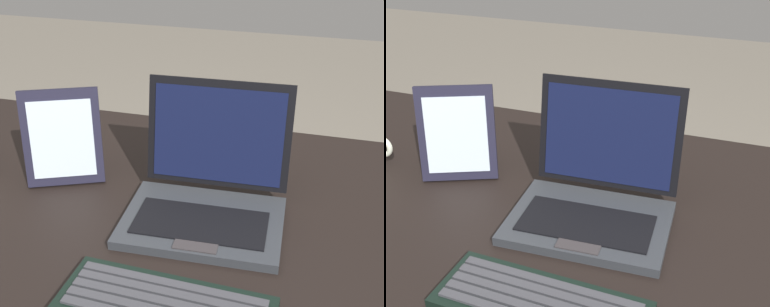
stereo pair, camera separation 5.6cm
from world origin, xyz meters
The scene contains 4 objects.
desk centered at (0.00, 0.00, 0.60)m, with size 1.69×0.82×0.71m.
laptop_front centered at (0.00, 0.00, 0.76)m, with size 0.30×0.26×0.23m.
external_keyboard centered at (0.00, -0.26, 0.72)m, with size 0.32×0.13×0.02m.
photo_frame centered at (-0.31, 0.04, 0.81)m, with size 0.16×0.11×0.20m.
Camera 1 is at (0.18, -0.77, 1.26)m, focal length 47.37 mm.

